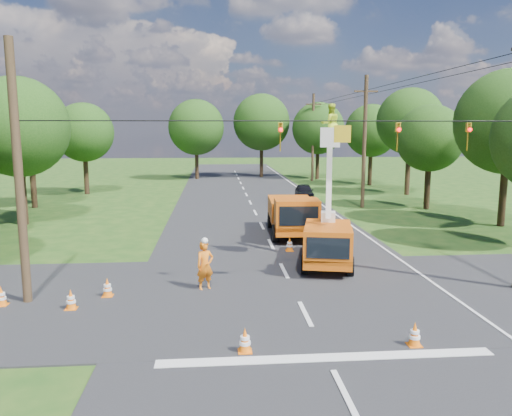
{
  "coord_description": "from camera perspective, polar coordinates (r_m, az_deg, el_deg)",
  "views": [
    {
      "loc": [
        -2.91,
        -15.39,
        6.03
      ],
      "look_at": [
        -1.11,
        6.07,
        2.6
      ],
      "focal_mm": 35.0,
      "sensor_mm": 36.0,
      "label": 1
    }
  ],
  "objects": [
    {
      "name": "tree_far_c",
      "position": [
        60.67,
        7.11,
        9.01
      ],
      "size": [
        6.2,
        6.2,
        9.18
      ],
      "color": "#382616",
      "rests_on": "ground"
    },
    {
      "name": "traffic_cone_4",
      "position": [
        19.01,
        -16.63,
        -8.7
      ],
      "size": [
        0.38,
        0.38,
        0.71
      ],
      "color": "orange",
      "rests_on": "ground"
    },
    {
      "name": "second_truck",
      "position": [
        28.38,
        4.21,
        -0.71
      ],
      "size": [
        2.79,
        6.45,
        2.37
      ],
      "rotation": [
        0.0,
        0.0,
        -0.05
      ],
      "color": "#CE5B0E",
      "rests_on": "ground"
    },
    {
      "name": "pole_left",
      "position": [
        18.66,
        -25.5,
        3.46
      ],
      "size": [
        0.3,
        0.3,
        9.0
      ],
      "color": "#4C3823",
      "rests_on": "ground"
    },
    {
      "name": "distant_car",
      "position": [
        43.58,
        5.53,
        1.91
      ],
      "size": [
        1.86,
        3.89,
        1.28
      ],
      "primitive_type": "imported",
      "rotation": [
        0.0,
        0.0,
        -0.09
      ],
      "color": "black",
      "rests_on": "ground"
    },
    {
      "name": "tree_left_f",
      "position": [
        48.86,
        -19.07,
        8.16
      ],
      "size": [
        5.4,
        5.4,
        8.4
      ],
      "color": "#382616",
      "rests_on": "ground"
    },
    {
      "name": "traffic_cone_0",
      "position": [
        13.98,
        -1.28,
        -14.89
      ],
      "size": [
        0.38,
        0.38,
        0.71
      ],
      "color": "orange",
      "rests_on": "ground"
    },
    {
      "name": "pole_right_far",
      "position": [
        58.52,
        6.52,
        8.09
      ],
      "size": [
        1.8,
        0.3,
        10.0
      ],
      "color": "#4C3823",
      "rests_on": "ground"
    },
    {
      "name": "tree_far_a",
      "position": [
        60.43,
        -6.85,
        9.14
      ],
      "size": [
        6.6,
        6.6,
        9.5
      ],
      "color": "#382616",
      "rests_on": "ground"
    },
    {
      "name": "stop_bar",
      "position": [
        13.91,
        8.12,
        -16.75
      ],
      "size": [
        9.0,
        0.45,
        0.02
      ],
      "primitive_type": "cube",
      "color": "silver",
      "rests_on": "ground"
    },
    {
      "name": "traffic_cone_6",
      "position": [
        19.41,
        -27.1,
        -8.97
      ],
      "size": [
        0.38,
        0.38,
        0.71
      ],
      "color": "orange",
      "rests_on": "ground"
    },
    {
      "name": "tree_right_d",
      "position": [
        47.8,
        17.2,
        9.43
      ],
      "size": [
        6.0,
        6.0,
        9.7
      ],
      "color": "#382616",
      "rests_on": "ground"
    },
    {
      "name": "tree_far_b",
      "position": [
        62.67,
        0.64,
        9.76
      ],
      "size": [
        7.0,
        7.0,
        10.32
      ],
      "color": "#382616",
      "rests_on": "ground"
    },
    {
      "name": "signal_span",
      "position": [
        18.13,
        11.79,
        8.38
      ],
      "size": [
        18.0,
        0.29,
        1.07
      ],
      "color": "black",
      "rests_on": "ground"
    },
    {
      "name": "tree_right_e",
      "position": [
        54.99,
        13.05,
        8.59
      ],
      "size": [
        5.6,
        5.6,
        8.63
      ],
      "color": "#382616",
      "rests_on": "ground"
    },
    {
      "name": "traffic_cone_2",
      "position": [
        24.82,
        3.85,
        -4.18
      ],
      "size": [
        0.38,
        0.38,
        0.71
      ],
      "color": "orange",
      "rests_on": "ground"
    },
    {
      "name": "tree_right_c",
      "position": [
        39.8,
        19.26,
        7.52
      ],
      "size": [
        5.0,
        5.0,
        7.83
      ],
      "color": "#382616",
      "rests_on": "ground"
    },
    {
      "name": "ground",
      "position": [
        36.02,
        -0.09,
        -0.59
      ],
      "size": [
        140.0,
        140.0,
        0.0
      ],
      "primitive_type": "plane",
      "color": "#1C4414",
      "rests_on": "ground"
    },
    {
      "name": "tree_right_b",
      "position": [
        34.42,
        26.91,
        8.76
      ],
      "size": [
        6.4,
        6.4,
        9.65
      ],
      "color": "#382616",
      "rests_on": "ground"
    },
    {
      "name": "ground_worker",
      "position": [
        18.98,
        -5.85,
        -6.58
      ],
      "size": [
        0.81,
        0.7,
        1.87
      ],
      "primitive_type": "imported",
      "rotation": [
        0.0,
        0.0,
        0.44
      ],
      "color": "orange",
      "rests_on": "ground"
    },
    {
      "name": "edge_line",
      "position": [
        36.89,
        8.62,
        -0.46
      ],
      "size": [
        0.12,
        90.0,
        0.02
      ],
      "primitive_type": "cube",
      "color": "silver",
      "rests_on": "ground"
    },
    {
      "name": "traffic_cone_3",
      "position": [
        26.96,
        7.06,
        -3.16
      ],
      "size": [
        0.38,
        0.38,
        0.71
      ],
      "color": "orange",
      "rests_on": "ground"
    },
    {
      "name": "pole_right_mid",
      "position": [
        39.1,
        12.29,
        7.49
      ],
      "size": [
        1.8,
        0.3,
        10.0
      ],
      "color": "#4C3823",
      "rests_on": "ground"
    },
    {
      "name": "road_main",
      "position": [
        36.02,
        -0.09,
        -0.59
      ],
      "size": [
        12.0,
        100.0,
        0.06
      ],
      "primitive_type": "cube",
      "color": "black",
      "rests_on": "ground"
    },
    {
      "name": "traffic_cone_7",
      "position": [
        32.54,
        6.19,
        -1.04
      ],
      "size": [
        0.38,
        0.38,
        0.71
      ],
      "color": "orange",
      "rests_on": "ground"
    },
    {
      "name": "road_cross",
      "position": [
        18.63,
        4.52,
        -9.86
      ],
      "size": [
        56.0,
        10.0,
        0.07
      ],
      "primitive_type": "cube",
      "color": "black",
      "rests_on": "ground"
    },
    {
      "name": "traffic_cone_5",
      "position": [
        18.11,
        -20.4,
        -9.79
      ],
      "size": [
        0.38,
        0.38,
        0.71
      ],
      "color": "orange",
      "rests_on": "ground"
    },
    {
      "name": "tree_left_d",
      "position": [
        34.57,
        -25.54,
        8.33
      ],
      "size": [
        6.2,
        6.2,
        9.24
      ],
      "color": "#382616",
      "rests_on": "ground"
    },
    {
      "name": "bucket_truck",
      "position": [
        22.32,
        8.23,
        -2.6
      ],
      "size": [
        3.1,
        5.65,
        7.11
      ],
      "rotation": [
        0.0,
        0.0,
        -0.22
      ],
      "color": "#CE5B0E",
      "rests_on": "ground"
    },
    {
      "name": "tree_left_e",
      "position": [
        41.77,
        -24.52,
        8.88
      ],
      "size": [
        5.8,
        5.8,
        9.41
      ],
      "color": "#382616",
      "rests_on": "ground"
    },
    {
      "name": "traffic_cone_1",
      "position": [
        15.01,
        17.67,
        -13.61
      ],
      "size": [
        0.38,
        0.38,
        0.71
      ],
      "color": "orange",
      "rests_on": "ground"
    }
  ]
}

